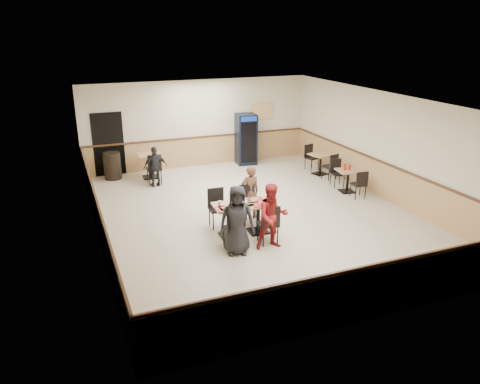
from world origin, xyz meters
name	(u,v)px	position (x,y,z in m)	size (l,w,h in m)	color
ground	(255,215)	(0.00, 0.00, 0.00)	(10.00, 10.00, 0.00)	beige
room_shell	(275,162)	(1.78, 2.55, 0.58)	(10.00, 10.00, 10.00)	silver
main_table	(244,214)	(-0.72, -0.99, 0.51)	(1.48, 0.79, 0.77)	black
main_chairs	(242,215)	(-0.77, -0.99, 0.49)	(1.36, 1.75, 0.98)	black
diner_woman_left	(237,220)	(-1.23, -1.84, 0.78)	(0.76, 0.49, 1.55)	black
diner_woman_right	(272,216)	(-0.41, -1.88, 0.75)	(0.73, 0.57, 1.51)	maroon
diner_man_opposite	(250,192)	(-0.21, -0.14, 0.71)	(0.52, 0.34, 1.42)	brown
lone_diner	(155,167)	(-1.93, 3.29, 0.63)	(0.74, 0.31, 1.26)	black
tabletop_clutter	(243,204)	(-0.78, -1.06, 0.79)	(1.37, 0.64, 0.12)	#B00B2B
side_table_near	(348,177)	(3.28, 0.65, 0.45)	(0.70, 0.70, 0.68)	black
side_table_near_chair_south	(359,184)	(3.28, 0.11, 0.43)	(0.40, 0.40, 0.86)	black
side_table_near_chair_north	(338,173)	(3.28, 1.20, 0.43)	(0.40, 0.40, 0.86)	black
side_table_far	(320,161)	(3.44, 2.48, 0.47)	(0.78, 0.78, 0.70)	black
side_table_far_chair_south	(329,166)	(3.44, 1.92, 0.44)	(0.41, 0.41, 0.89)	black
side_table_far_chair_north	(312,157)	(3.44, 3.04, 0.44)	(0.41, 0.41, 0.89)	black
condiment_caddy	(347,167)	(3.25, 0.70, 0.77)	(0.23, 0.06, 0.20)	#B4140C
back_table	(150,162)	(-1.93, 4.20, 0.53)	(0.77, 0.77, 0.80)	black
back_table_chair_lone	(154,168)	(-1.93, 3.56, 0.51)	(0.47, 0.47, 1.02)	black
pepsi_cooler	(246,139)	(1.62, 4.59, 0.90)	(0.75, 0.75, 1.80)	black
trash_bin	(112,166)	(-3.09, 4.55, 0.44)	(0.55, 0.55, 0.87)	black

